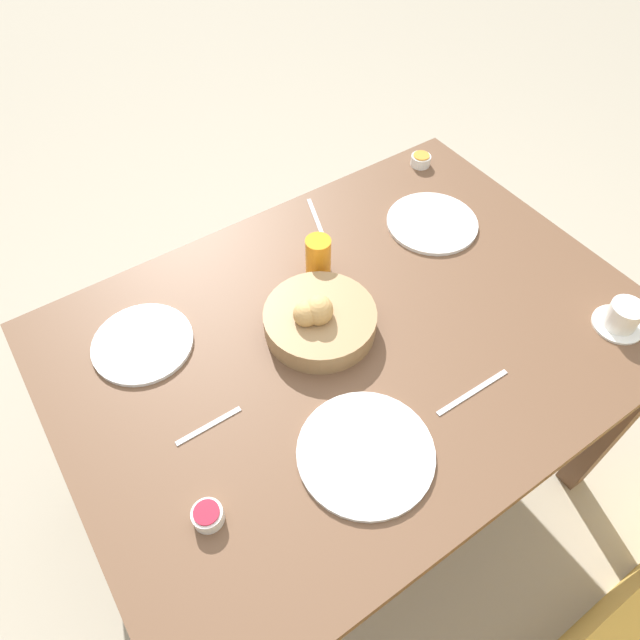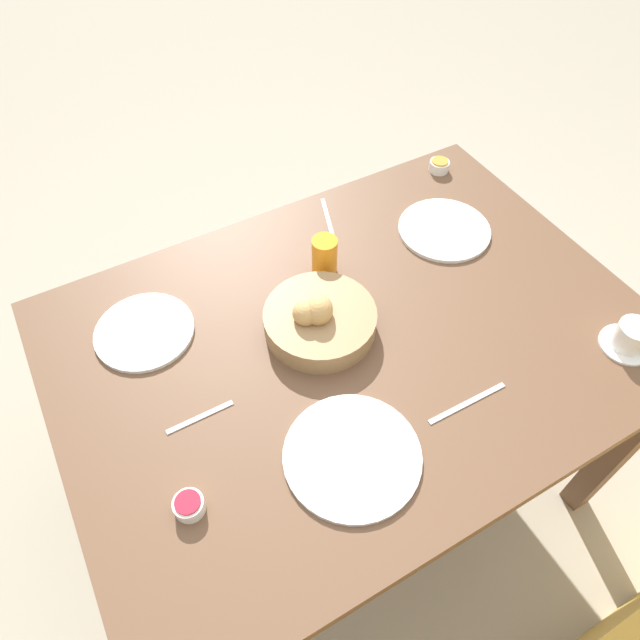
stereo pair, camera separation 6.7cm
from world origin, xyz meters
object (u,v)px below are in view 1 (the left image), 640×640
Objects in this scene: plate_near_left at (432,223)px; jam_bowl_berry at (208,515)px; juice_glass at (318,256)px; spoon_coffee at (209,426)px; coffee_cup at (622,317)px; plate_near_right at (143,343)px; jam_bowl_honey at (421,160)px; bread_basket at (319,319)px; knife_silver at (317,222)px; fork_silver at (473,392)px; plate_far_center at (366,453)px.

plate_near_left is 4.21× the size of jam_bowl_berry.
juice_glass reaches higher than spoon_coffee.
plate_near_right is at bearing -31.14° from coffee_cup.
jam_bowl_honey is (-0.94, -0.16, 0.01)m from plate_near_right.
knife_silver is at bearing -123.23° from bread_basket.
fork_silver is (-0.58, 0.07, -0.02)m from jam_bowl_berry.
coffee_cup is (-0.47, 0.53, -0.02)m from juice_glass.
jam_bowl_honey is (-0.14, -0.22, 0.01)m from plate_near_left.
knife_silver is at bearing -123.25° from juice_glass.
jam_bowl_berry reaches higher than plate_near_left.
plate_far_center is at bearing 117.38° from plate_near_right.
coffee_cup is at bearing 118.88° from knife_silver.
plate_near_right is at bearing -4.22° from plate_near_left.
coffee_cup is 0.40m from fork_silver.
knife_silver is at bearing -137.72° from jam_bowl_berry.
plate_near_left is 1.68× the size of spoon_coffee.
coffee_cup is at bearing 172.31° from fork_silver.
knife_silver is at bearing -61.12° from coffee_cup.
jam_bowl_berry is (0.31, -0.06, 0.01)m from plate_far_center.
plate_near_left is 1.08× the size of plate_near_right.
bread_basket reaches higher than juice_glass.
spoon_coffee is at bearing 24.87° from jam_bowl_honey.
plate_near_left is 0.80m from spoon_coffee.
juice_glass is at bearing 21.16° from jam_bowl_honey.
plate_near_right is at bearing -3.95° from juice_glass.
bread_basket is 0.33m from spoon_coffee.
plate_near_right is at bearing 9.58° from jam_bowl_honey.
plate_far_center is at bearing 169.55° from jam_bowl_berry.
jam_bowl_berry is at bearing -7.33° from coffee_cup.
bread_basket reaches higher than coffee_cup.
plate_near_right is 0.72m from fork_silver.
jam_bowl_berry is 0.31× the size of knife_silver.
spoon_coffee is at bearing 14.95° from plate_near_left.
fork_silver is (-0.07, 0.47, -0.05)m from juice_glass.
spoon_coffee is at bearing 28.92° from juice_glass.
jam_bowl_honey is at bearing -149.39° from jam_bowl_berry.
jam_bowl_berry is 0.40× the size of spoon_coffee.
plate_near_left is 0.52m from fork_silver.
knife_silver is (0.39, 0.04, -0.02)m from jam_bowl_honey.
fork_silver is 1.04× the size of knife_silver.
jam_bowl_honey is 0.39m from knife_silver.
coffee_cup is 0.60× the size of fork_silver.
jam_bowl_honey reaches higher than knife_silver.
knife_silver is (0.37, -0.68, -0.03)m from coffee_cup.
plate_near_left is at bearing -165.05° from spoon_coffee.
plate_far_center is (0.54, 0.43, 0.00)m from plate_near_left.
fork_silver is (-0.27, 0.01, -0.00)m from plate_far_center.
plate_near_left is at bearing -141.71° from plate_far_center.
fork_silver is 0.62m from knife_silver.
bread_basket reaches higher than spoon_coffee.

